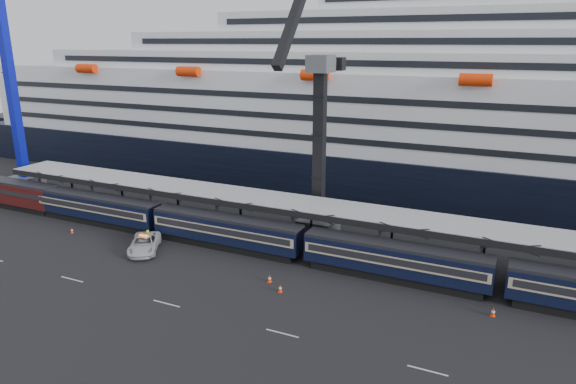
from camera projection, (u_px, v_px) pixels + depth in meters
name	position (u px, v px, depth m)	size (l,w,h in m)	color
ground	(462.00, 349.00, 40.77)	(260.00, 260.00, 0.00)	black
train	(428.00, 265.00, 50.73)	(133.05, 3.00, 4.05)	black
canopy	(485.00, 231.00, 51.45)	(130.00, 6.25, 5.53)	gray
cruise_ship	(501.00, 118.00, 77.68)	(214.09, 28.84, 34.00)	black
crane_blue	(7.00, 76.00, 80.07)	(4.50, 19.91, 52.01)	#4D4F55
crane_dark_near	(318.00, 141.00, 61.67)	(4.50, 17.75, 35.08)	#4D4F55
pickup_truck	(144.00, 244.00, 59.58)	(3.05, 6.61, 1.84)	#B9BBC1
worker	(148.00, 238.00, 61.05)	(0.74, 0.49, 2.03)	#BAEE0C
traffic_cone_a	(72.00, 230.00, 65.31)	(0.37, 0.37, 0.74)	#FF3408
traffic_cone_b	(270.00, 278.00, 51.96)	(0.43, 0.43, 0.85)	#FF3408
traffic_cone_c	(280.00, 288.00, 49.93)	(0.40, 0.40, 0.80)	#FF3408
traffic_cone_d	(493.00, 312.00, 45.54)	(0.43, 0.43, 0.86)	#FF3408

